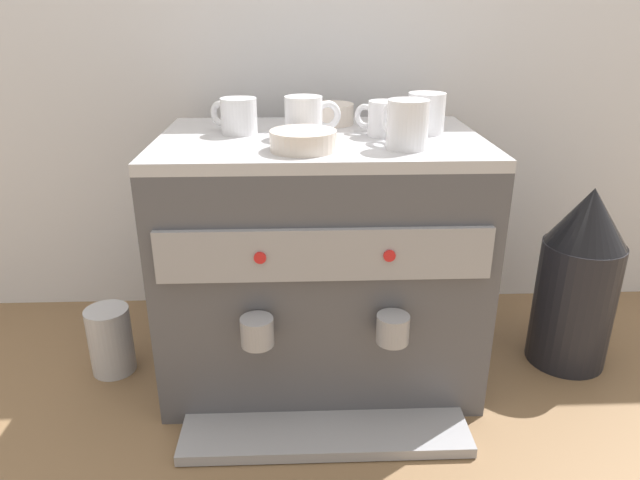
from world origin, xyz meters
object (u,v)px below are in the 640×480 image
espresso_machine (320,259)px  ceramic_cup_0 (237,116)px  ceramic_cup_2 (406,124)px  ceramic_cup_3 (383,118)px  ceramic_cup_1 (306,117)px  coffee_grinder (578,279)px  ceramic_cup_4 (424,113)px  ceramic_bowl_0 (303,141)px  milk_pitcher (111,340)px  ceramic_bowl_1 (329,114)px

espresso_machine → ceramic_cup_0: (-0.15, 0.03, 0.28)m
ceramic_cup_2 → ceramic_cup_3: ceramic_cup_2 is taller
ceramic_cup_1 → coffee_grinder: bearing=-0.8°
ceramic_cup_0 → ceramic_cup_4: ceramic_cup_4 is taller
ceramic_cup_3 → ceramic_bowl_0: 0.19m
ceramic_cup_4 → milk_pitcher: ceramic_cup_4 is taller
espresso_machine → ceramic_bowl_0: bearing=-106.6°
ceramic_cup_4 → coffee_grinder: bearing=-5.4°
ceramic_cup_4 → milk_pitcher: size_ratio=0.69×
espresso_machine → ceramic_bowl_0: (-0.03, -0.11, 0.26)m
ceramic_cup_0 → coffee_grinder: (0.69, -0.04, -0.33)m
ceramic_cup_3 → coffee_grinder: ceramic_cup_3 is taller
ceramic_cup_3 → ceramic_bowl_1: ceramic_cup_3 is taller
ceramic_cup_0 → milk_pitcher: 0.54m
espresso_machine → ceramic_cup_1: bearing=-174.0°
espresso_machine → ceramic_cup_3: 0.30m
ceramic_cup_1 → milk_pitcher: size_ratio=0.73×
ceramic_cup_1 → milk_pitcher: 0.62m
espresso_machine → ceramic_bowl_0: size_ratio=5.36×
espresso_machine → ceramic_cup_4: size_ratio=6.06×
ceramic_bowl_1 → coffee_grinder: ceramic_bowl_1 is taller
ceramic_cup_1 → ceramic_cup_3: 0.14m
ceramic_cup_0 → ceramic_bowl_1: bearing=26.6°
ceramic_bowl_0 → ceramic_bowl_1: 0.24m
ceramic_cup_3 → ceramic_cup_0: bearing=174.0°
ceramic_cup_4 → espresso_machine: bearing=-173.8°
ceramic_cup_3 → ceramic_bowl_1: bearing=128.4°
milk_pitcher → ceramic_cup_4: bearing=3.1°
ceramic_cup_2 → ceramic_cup_1: bearing=149.7°
ceramic_cup_1 → ceramic_bowl_1: (0.05, 0.13, -0.02)m
ceramic_cup_1 → ceramic_cup_3: (0.14, 0.01, -0.01)m
ceramic_cup_4 → ceramic_bowl_1: bearing=149.8°
ceramic_cup_1 → ceramic_cup_3: size_ratio=1.25×
ceramic_cup_2 → ceramic_bowl_0: ceramic_cup_2 is taller
espresso_machine → ceramic_cup_0: bearing=167.7°
coffee_grinder → espresso_machine: bearing=178.9°
milk_pitcher → ceramic_cup_2: bearing=-8.5°
ceramic_bowl_1 → coffee_grinder: 0.62m
espresso_machine → milk_pitcher: espresso_machine is taller
ceramic_bowl_0 → milk_pitcher: size_ratio=0.78×
ceramic_cup_4 → milk_pitcher: bearing=-176.9°
ceramic_cup_3 → coffee_grinder: size_ratio=0.22×
coffee_grinder → milk_pitcher: coffee_grinder is taller
ceramic_cup_0 → ceramic_cup_1: 0.13m
espresso_machine → ceramic_cup_3: (0.12, 0.01, 0.28)m
ceramic_cup_4 → coffee_grinder: (0.34, -0.03, -0.34)m
ceramic_cup_0 → ceramic_cup_3: ceramic_cup_0 is taller
ceramic_cup_3 → milk_pitcher: ceramic_cup_3 is taller
ceramic_cup_1 → ceramic_bowl_0: size_ratio=0.94×
ceramic_cup_1 → ceramic_bowl_0: (-0.01, -0.11, -0.02)m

